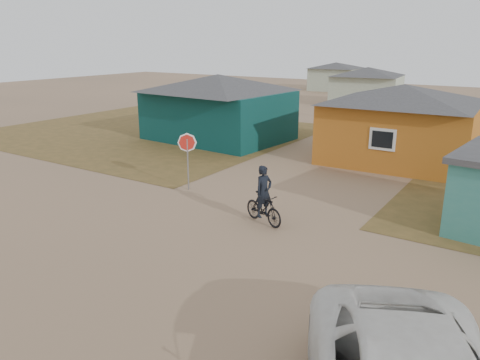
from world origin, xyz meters
The scene contains 8 objects.
ground centered at (0.00, 0.00, 0.00)m, with size 120.00×120.00×0.00m, color #947255.
grass_nw centered at (-14.00, 13.00, 0.01)m, with size 20.00×18.00×0.00m, color brown.
house_teal centered at (-8.50, 13.50, 2.05)m, with size 8.93×7.08×4.00m.
house_yellow centered at (2.50, 14.00, 2.00)m, with size 7.72×6.76×3.90m.
house_pale_west centered at (-6.00, 34.00, 1.86)m, with size 7.04×6.15×3.60m.
house_pale_north centered at (-14.00, 46.00, 1.75)m, with size 6.28×5.81×3.40m.
stop_sign centered at (-3.44, 4.31, 1.76)m, with size 0.77×0.19×2.39m.
cyclist centered at (1.06, 2.79, 0.73)m, with size 1.85×1.07×2.01m.
Camera 1 is at (8.51, -10.03, 5.95)m, focal length 35.00 mm.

